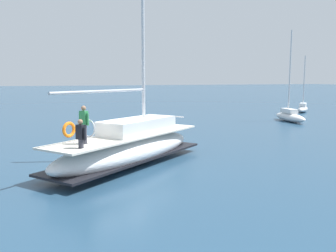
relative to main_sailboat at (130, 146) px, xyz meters
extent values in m
plane|color=navy|center=(-0.12, -0.69, -0.90)|extent=(400.00, 400.00, 0.00)
ellipsoid|color=white|center=(0.04, -0.06, -0.20)|extent=(7.63, 9.15, 1.40)
cube|color=black|center=(0.04, -0.06, -0.51)|extent=(7.53, 9.01, 0.10)
cube|color=beige|center=(0.04, -0.06, 0.54)|extent=(7.19, 8.65, 0.08)
cube|color=white|center=(-0.38, 0.52, 0.93)|extent=(3.92, 4.47, 0.70)
cylinder|color=silver|center=(-0.67, 0.91, 5.64)|extent=(0.16, 0.16, 10.11)
cylinder|color=#B7B7BC|center=(1.04, -1.41, 2.70)|extent=(3.51, 4.71, 0.12)
cylinder|color=silver|center=(-2.58, 3.50, 1.05)|extent=(0.76, 0.58, 0.06)
torus|color=orange|center=(0.66, -2.88, 1.05)|extent=(0.53, 0.65, 0.70)
cylinder|color=#33333D|center=(1.75, -2.38, 0.98)|extent=(0.20, 0.20, 0.80)
cube|color=#338C4C|center=(1.75, -2.38, 1.66)|extent=(0.38, 0.35, 0.56)
sphere|color=#9E7051|center=(1.75, -2.38, 2.05)|extent=(0.20, 0.20, 0.20)
cylinder|color=#338C4C|center=(1.58, -2.51, 1.61)|extent=(0.09, 0.09, 0.50)
cylinder|color=#338C4C|center=(1.93, -2.25, 1.61)|extent=(0.09, 0.09, 0.50)
cylinder|color=#33333D|center=(2.62, -2.63, 0.76)|extent=(0.20, 0.20, 0.35)
cube|color=black|center=(2.62, -2.63, 1.21)|extent=(0.38, 0.35, 0.56)
sphere|color=#9E7051|center=(2.62, -2.63, 1.60)|extent=(0.20, 0.20, 0.20)
cylinder|color=black|center=(2.45, -2.76, 1.16)|extent=(0.09, 0.09, 0.50)
cylinder|color=black|center=(2.80, -2.50, 1.16)|extent=(0.09, 0.09, 0.50)
torus|color=silver|center=(1.61, -2.18, 1.20)|extent=(0.65, 0.50, 0.76)
ellipsoid|color=white|center=(-11.35, 18.99, -0.49)|extent=(5.23, 2.11, 0.82)
cube|color=white|center=(-11.60, 19.03, 0.13)|extent=(2.15, 1.14, 0.40)
cylinder|color=silver|center=(-11.73, 19.05, 3.88)|extent=(0.13, 0.13, 7.91)
ellipsoid|color=silver|center=(-18.84, 27.22, -0.53)|extent=(3.89, 4.02, 0.73)
cube|color=silver|center=(-18.68, 27.06, 0.03)|extent=(1.75, 1.79, 0.40)
cylinder|color=silver|center=(-18.60, 26.98, 2.93)|extent=(0.12, 0.12, 6.18)
sphere|color=yellow|center=(-8.25, 0.03, -0.74)|extent=(0.53, 0.53, 0.53)
cylinder|color=black|center=(-8.25, 0.03, -0.44)|extent=(0.04, 0.04, 0.60)
camera|label=1|loc=(16.33, -4.28, 3.24)|focal=37.88mm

